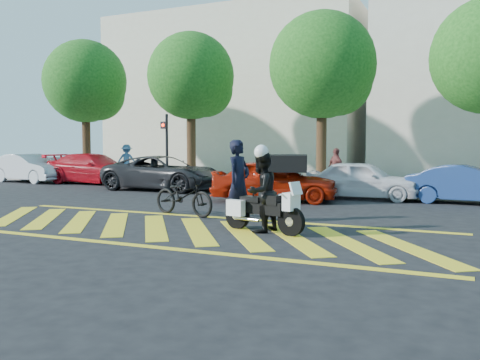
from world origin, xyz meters
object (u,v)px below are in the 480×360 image
at_px(police_motorcycle, 262,209).
at_px(red_convertible, 274,180).
at_px(officer_moto, 261,192).
at_px(parked_mid_left, 164,173).
at_px(bicycle, 184,195).
at_px(parked_left, 94,169).
at_px(officer_bike, 239,181).
at_px(parked_far_left, 30,168).
at_px(parked_right, 468,185).
at_px(parked_mid_right, 363,180).

height_order(police_motorcycle, red_convertible, red_convertible).
height_order(officer_moto, parked_mid_left, officer_moto).
bearing_deg(bicycle, officer_moto, -103.85).
bearing_deg(bicycle, red_convertible, -0.66).
height_order(red_convertible, parked_left, parked_left).
bearing_deg(officer_bike, parked_far_left, 73.77).
bearing_deg(parked_right, officer_bike, 145.30).
bearing_deg(bicycle, parked_mid_left, 51.09).
distance_m(bicycle, parked_far_left, 14.39).
relative_size(red_convertible, parked_right, 1.11).
xyz_separation_m(bicycle, officer_moto, (2.80, -1.49, 0.33)).
bearing_deg(red_convertible, police_motorcycle, -178.58).
bearing_deg(parked_left, bicycle, -127.73).
bearing_deg(officer_bike, police_motorcycle, -125.93).
height_order(parked_left, parked_mid_right, parked_left).
distance_m(officer_bike, police_motorcycle, 1.58).
bearing_deg(parked_mid_left, parked_far_left, 84.41).
distance_m(officer_bike, red_convertible, 4.44).
relative_size(police_motorcycle, officer_moto, 1.16).
xyz_separation_m(officer_bike, officer_moto, (1.02, -1.09, -0.13)).
height_order(officer_bike, red_convertible, officer_bike).
xyz_separation_m(red_convertible, parked_far_left, (-13.74, 2.81, -0.00)).
bearing_deg(parked_far_left, red_convertible, -95.48).
xyz_separation_m(officer_bike, parked_mid_left, (-6.22, 6.32, -0.30)).
bearing_deg(red_convertible, officer_bike, 172.89).
relative_size(police_motorcycle, parked_left, 0.41).
relative_size(police_motorcycle, parked_mid_left, 0.40).
height_order(parked_mid_left, parked_right, parked_mid_left).
bearing_deg(police_motorcycle, parked_right, 76.68).
height_order(officer_moto, parked_mid_right, officer_moto).
distance_m(police_motorcycle, parked_far_left, 17.57).
distance_m(red_convertible, parked_mid_right, 3.17).
bearing_deg(officer_bike, parked_right, -28.43).
bearing_deg(bicycle, parked_right, -34.88).
relative_size(officer_bike, parked_right, 0.54).
height_order(parked_left, parked_mid_left, parked_left).
bearing_deg(parked_left, red_convertible, -107.29).
distance_m(red_convertible, parked_left, 10.77).
distance_m(officer_moto, red_convertible, 5.74).
relative_size(bicycle, parked_mid_right, 0.52).
height_order(red_convertible, parked_right, red_convertible).
bearing_deg(parked_right, parked_left, 88.93).
distance_m(bicycle, parked_mid_right, 6.91).
height_order(parked_far_left, parked_mid_left, parked_mid_left).
distance_m(parked_left, parked_right, 16.07).
xyz_separation_m(bicycle, parked_far_left, (-12.69, 6.79, 0.16)).
xyz_separation_m(officer_bike, parked_right, (5.05, 6.32, -0.39)).
relative_size(bicycle, parked_mid_left, 0.40).
xyz_separation_m(police_motorcycle, parked_mid_right, (0.73, 7.40, 0.17)).
distance_m(police_motorcycle, red_convertible, 5.73).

